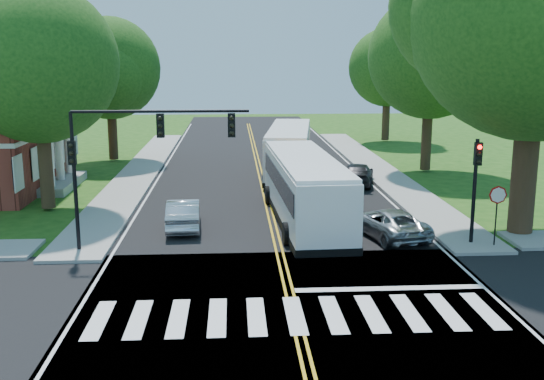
{
  "coord_description": "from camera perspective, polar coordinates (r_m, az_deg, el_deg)",
  "views": [
    {
      "loc": [
        -1.85,
        -18.91,
        7.87
      ],
      "look_at": [
        -0.25,
        7.05,
        2.4
      ],
      "focal_mm": 42.0,
      "sensor_mm": 36.0,
      "label": 1
    }
  ],
  "objects": [
    {
      "name": "tree_west_far",
      "position": [
        49.77,
        -14.38,
        10.51
      ],
      "size": [
        7.6,
        7.6,
        10.67
      ],
      "color": "#372816",
      "rests_on": "ground"
    },
    {
      "name": "center_line",
      "position": [
        41.7,
        -0.93,
        1.02
      ],
      "size": [
        0.36,
        70.0,
        0.01
      ],
      "primitive_type": "cube",
      "color": "gold",
      "rests_on": "road"
    },
    {
      "name": "bus_lead",
      "position": [
        30.52,
        2.96,
        0.19
      ],
      "size": [
        3.41,
        12.45,
        3.19
      ],
      "rotation": [
        0.0,
        0.0,
        3.19
      ],
      "color": "white",
      "rests_on": "road"
    },
    {
      "name": "edge_line_w",
      "position": [
        41.95,
        -10.25,
        0.9
      ],
      "size": [
        0.12,
        70.0,
        0.01
      ],
      "primitive_type": "cube",
      "color": "silver",
      "rests_on": "road"
    },
    {
      "name": "tree_ne_big",
      "position": [
        29.88,
        22.69,
        14.35
      ],
      "size": [
        10.8,
        10.8,
        14.91
      ],
      "color": "#372816",
      "rests_on": "ground"
    },
    {
      "name": "hatchback",
      "position": [
        29.8,
        -7.95,
        -2.13
      ],
      "size": [
        1.68,
        4.32,
        1.4
      ],
      "primitive_type": "imported",
      "rotation": [
        0.0,
        0.0,
        3.19
      ],
      "color": "silver",
      "rests_on": "road"
    },
    {
      "name": "ground",
      "position": [
        20.57,
        1.93,
        -10.63
      ],
      "size": [
        140.0,
        140.0,
        0.0
      ],
      "primitive_type": "plane",
      "color": "#1B4711",
      "rests_on": "ground"
    },
    {
      "name": "sidewalk_nw",
      "position": [
        45.06,
        -11.72,
        1.67
      ],
      "size": [
        2.6,
        40.0,
        0.15
      ],
      "primitive_type": "cube",
      "color": "gray",
      "rests_on": "ground"
    },
    {
      "name": "stop_sign",
      "position": [
        27.78,
        19.55,
        -0.95
      ],
      "size": [
        0.76,
        0.08,
        2.53
      ],
      "color": "black",
      "rests_on": "ground"
    },
    {
      "name": "signal_ne",
      "position": [
        27.71,
        17.8,
        1.11
      ],
      "size": [
        0.3,
        0.46,
        4.4
      ],
      "color": "black",
      "rests_on": "ground"
    },
    {
      "name": "tree_west_near",
      "position": [
        34.3,
        -20.24,
        10.59
      ],
      "size": [
        8.0,
        8.0,
        11.4
      ],
      "color": "#372816",
      "rests_on": "ground"
    },
    {
      "name": "bus_follow",
      "position": [
        43.45,
        1.56,
        3.69
      ],
      "size": [
        4.26,
        12.49,
        3.17
      ],
      "rotation": [
        0.0,
        0.0,
        3.01
      ],
      "color": "white",
      "rests_on": "road"
    },
    {
      "name": "crosswalk",
      "position": [
        20.11,
        2.07,
        -11.13
      ],
      "size": [
        12.6,
        3.0,
        0.01
      ],
      "primitive_type": "cube",
      "color": "silver",
      "rests_on": "road"
    },
    {
      "name": "sidewalk_ne",
      "position": [
        45.74,
        9.34,
        1.91
      ],
      "size": [
        2.6,
        40.0,
        0.15
      ],
      "primitive_type": "cube",
      "color": "gray",
      "rests_on": "ground"
    },
    {
      "name": "signal_nw",
      "position": [
        25.89,
        -12.43,
        3.85
      ],
      "size": [
        7.15,
        0.46,
        5.66
      ],
      "color": "black",
      "rests_on": "ground"
    },
    {
      "name": "tree_east_far",
      "position": [
        60.65,
        10.33,
        10.74
      ],
      "size": [
        7.2,
        7.2,
        10.34
      ],
      "color": "#372816",
      "rests_on": "ground"
    },
    {
      "name": "dark_sedan",
      "position": [
        40.01,
        7.68,
        1.42
      ],
      "size": [
        2.9,
        4.92,
        1.34
      ],
      "primitive_type": "imported",
      "rotation": [
        0.0,
        0.0,
        2.9
      ],
      "color": "black",
      "rests_on": "road"
    },
    {
      "name": "stop_bar",
      "position": [
        22.61,
        10.5,
        -8.66
      ],
      "size": [
        6.6,
        0.4,
        0.01
      ],
      "primitive_type": "cube",
      "color": "silver",
      "rests_on": "road"
    },
    {
      "name": "cross_road",
      "position": [
        20.57,
        1.93,
        -10.61
      ],
      "size": [
        60.0,
        12.0,
        0.01
      ],
      "primitive_type": "cube",
      "color": "black",
      "rests_on": "ground"
    },
    {
      "name": "edge_line_e",
      "position": [
        42.55,
        8.26,
        1.12
      ],
      "size": [
        0.12,
        70.0,
        0.01
      ],
      "primitive_type": "cube",
      "color": "silver",
      "rests_on": "road"
    },
    {
      "name": "road",
      "position": [
        37.79,
        -0.65,
        -0.13
      ],
      "size": [
        14.0,
        96.0,
        0.01
      ],
      "primitive_type": "cube",
      "color": "black",
      "rests_on": "ground"
    },
    {
      "name": "suv",
      "position": [
        28.63,
        10.44,
        -2.92
      ],
      "size": [
        3.15,
        5.0,
        1.29
      ],
      "primitive_type": "imported",
      "rotation": [
        0.0,
        0.0,
        3.38
      ],
      "color": "#B7B9BF",
      "rests_on": "road"
    },
    {
      "name": "tree_east_mid",
      "position": [
        44.94,
        14.03,
        11.52
      ],
      "size": [
        8.4,
        8.4,
        11.93
      ],
      "color": "#372816",
      "rests_on": "ground"
    }
  ]
}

